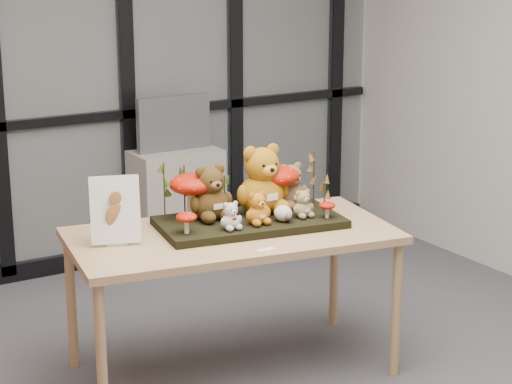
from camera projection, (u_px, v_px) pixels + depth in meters
room_shell at (261, 65)px, 3.91m from camera, size 5.00×5.00×5.00m
glass_partition at (62, 64)px, 6.01m from camera, size 4.90×0.06×2.78m
display_table at (232, 244)px, 4.70m from camera, size 1.74×1.07×0.76m
diorama_tray at (250, 222)px, 4.78m from camera, size 1.00×0.62×0.04m
bear_pooh_yellow at (261, 176)px, 4.82m from camera, size 0.35×0.33×0.40m
bear_brown_medium at (210, 189)px, 4.73m from camera, size 0.27×0.25×0.31m
bear_tan_back at (290, 183)px, 4.95m from camera, size 0.23×0.22×0.27m
bear_small_yellow at (257, 206)px, 4.66m from camera, size 0.16×0.15×0.18m
bear_white_bow at (231, 214)px, 4.58m from camera, size 0.14×0.13×0.16m
bear_beige_small at (303, 202)px, 4.78m from camera, size 0.14×0.13×0.16m
plush_cream_hedgehog at (283, 213)px, 4.72m from camera, size 0.08×0.07×0.09m
mushroom_back_left at (192, 194)px, 4.75m from camera, size 0.23×0.23×0.26m
mushroom_back_right at (277, 185)px, 4.91m from camera, size 0.24×0.24×0.26m
mushroom_front_left at (186, 222)px, 4.52m from camera, size 0.10×0.10×0.12m
mushroom_front_right at (327, 209)px, 4.77m from camera, size 0.09×0.09×0.09m
sprig_green_far_left at (164, 192)px, 4.69m from camera, size 0.05×0.05×0.31m
sprig_green_mid_left at (185, 191)px, 4.79m from camera, size 0.05×0.05×0.27m
sprig_dry_far_right at (314, 178)px, 4.97m from camera, size 0.05×0.05×0.30m
sprig_dry_mid_right at (324, 194)px, 4.88m from camera, size 0.05×0.05×0.19m
sprig_green_centre at (224, 193)px, 4.89m from camera, size 0.05×0.05×0.19m
sign_holder at (115, 213)px, 4.45m from camera, size 0.25×0.15×0.34m
label_card at (265, 250)px, 4.41m from camera, size 0.09×0.03×0.00m
cabinet at (177, 207)px, 6.45m from camera, size 0.60×0.35×0.80m
monitor at (174, 123)px, 6.31m from camera, size 0.53×0.06×0.38m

